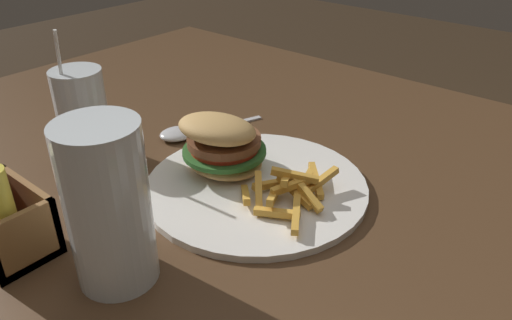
{
  "coord_description": "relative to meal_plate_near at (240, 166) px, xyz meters",
  "views": [
    {
      "loc": [
        -0.27,
        0.42,
        1.09
      ],
      "look_at": [
        0.11,
        -0.03,
        0.76
      ],
      "focal_mm": 35.0,
      "sensor_mm": 36.0,
      "label": 1
    }
  ],
  "objects": [
    {
      "name": "spoon",
      "position": [
        0.17,
        -0.05,
        -0.02
      ],
      "size": [
        0.09,
        0.19,
        0.02
      ],
      "rotation": [
        0.0,
        0.0,
        1.23
      ],
      "color": "silver",
      "rests_on": "dining_table"
    },
    {
      "name": "dining_table",
      "position": [
        -0.14,
        0.03,
        -0.14
      ],
      "size": [
        1.67,
        1.16,
        0.71
      ],
      "color": "#4C331E",
      "rests_on": "ground_plane"
    },
    {
      "name": "meal_plate_near",
      "position": [
        0.0,
        0.0,
        0.0
      ],
      "size": [
        0.31,
        0.31,
        0.11
      ],
      "color": "white",
      "rests_on": "dining_table"
    },
    {
      "name": "juice_glass",
      "position": [
        0.25,
        0.08,
        0.03
      ],
      "size": [
        0.08,
        0.08,
        0.2
      ],
      "color": "silver",
      "rests_on": "dining_table"
    },
    {
      "name": "beer_glass",
      "position": [
        -0.02,
        0.23,
        0.06
      ],
      "size": [
        0.09,
        0.09,
        0.18
      ],
      "color": "silver",
      "rests_on": "dining_table"
    }
  ]
}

